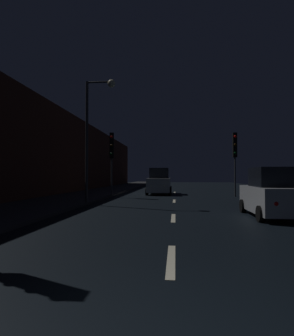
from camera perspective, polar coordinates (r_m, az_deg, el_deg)
ground at (r=27.19m, az=5.48°, el=-4.94°), size 26.29×84.00×0.02m
sidewalk_left at (r=28.08m, az=-8.89°, el=-4.64°), size 4.40×84.00×0.15m
building_facade_left at (r=25.60m, az=-16.49°, el=2.97°), size 0.80×63.00×7.18m
lane_centerline at (r=15.80m, az=5.35°, el=-7.39°), size 0.16×24.22×0.01m
traffic_light_far_right at (r=23.22m, az=16.98°, el=3.41°), size 0.31×0.46×4.93m
traffic_light_far_left at (r=21.66m, az=-6.99°, el=3.46°), size 0.36×0.48×4.82m
streetlamp_overhead at (r=16.55m, az=-10.23°, el=9.03°), size 1.70×0.44×6.98m
car_approaching_headlights at (r=25.20m, az=2.46°, el=-2.83°), size 2.08×4.51×2.27m
car_parked_right_near at (r=12.37m, az=23.41°, el=-4.81°), size 1.79×3.87×1.95m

